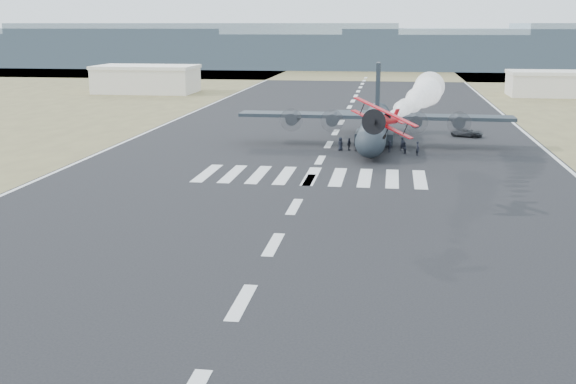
% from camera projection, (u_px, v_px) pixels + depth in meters
% --- Properties ---
extents(scrub_far, '(500.00, 80.00, 0.00)m').
position_uv_depth(scrub_far, '(369.00, 72.00, 254.31)').
color(scrub_far, brown).
rests_on(scrub_far, ground).
extents(runway_markings, '(60.00, 260.00, 0.01)m').
position_uv_depth(runway_markings, '(320.00, 160.00, 90.46)').
color(runway_markings, silver).
rests_on(runway_markings, ground).
extents(ridge_seg_b, '(150.00, 50.00, 15.00)m').
position_uv_depth(ridge_seg_b, '(58.00, 47.00, 299.71)').
color(ridge_seg_b, gray).
rests_on(ridge_seg_b, ground).
extents(ridge_seg_c, '(150.00, 50.00, 17.00)m').
position_uv_depth(ridge_seg_c, '(210.00, 45.00, 290.39)').
color(ridge_seg_c, gray).
rests_on(ridge_seg_c, ground).
extents(ridge_seg_d, '(150.00, 50.00, 13.00)m').
position_uv_depth(ridge_seg_d, '(372.00, 51.00, 281.75)').
color(ridge_seg_d, gray).
rests_on(ridge_seg_d, ground).
extents(ridge_seg_e, '(150.00, 50.00, 15.00)m').
position_uv_depth(ridge_seg_e, '(545.00, 49.00, 272.42)').
color(ridge_seg_e, gray).
rests_on(ridge_seg_e, ground).
extents(hangar_left, '(24.50, 14.50, 6.70)m').
position_uv_depth(hangar_left, '(146.00, 79.00, 178.89)').
color(hangar_left, beige).
rests_on(hangar_left, ground).
extents(hangar_right, '(20.50, 12.50, 5.90)m').
position_uv_depth(hangar_right, '(553.00, 83.00, 170.09)').
color(hangar_right, beige).
rests_on(hangar_right, ground).
extents(aerobatic_biplane, '(5.88, 5.69, 3.50)m').
position_uv_depth(aerobatic_biplane, '(384.00, 120.00, 63.56)').
color(aerobatic_biplane, red).
extents(smoke_trail, '(7.35, 30.58, 3.89)m').
position_uv_depth(smoke_trail, '(425.00, 92.00, 87.03)').
color(smoke_trail, white).
extents(transport_aircraft, '(37.73, 31.11, 10.93)m').
position_uv_depth(transport_aircraft, '(375.00, 124.00, 101.79)').
color(transport_aircraft, black).
rests_on(transport_aircraft, ground).
extents(support_vehicle, '(5.13, 3.53, 1.30)m').
position_uv_depth(support_vehicle, '(467.00, 133.00, 108.93)').
color(support_vehicle, black).
rests_on(support_vehicle, ground).
extents(crew_a, '(0.83, 0.77, 1.84)m').
position_uv_depth(crew_a, '(403.00, 144.00, 96.77)').
color(crew_a, black).
rests_on(crew_a, ground).
extents(crew_b, '(0.72, 0.89, 1.59)m').
position_uv_depth(crew_b, '(404.00, 148.00, 94.64)').
color(crew_b, black).
rests_on(crew_b, ground).
extents(crew_c, '(1.10, 0.90, 1.55)m').
position_uv_depth(crew_c, '(389.00, 146.00, 95.85)').
color(crew_c, black).
rests_on(crew_c, ground).
extents(crew_d, '(0.81, 1.09, 1.67)m').
position_uv_depth(crew_d, '(349.00, 144.00, 97.23)').
color(crew_d, black).
rests_on(crew_d, ground).
extents(crew_e, '(1.02, 1.01, 1.82)m').
position_uv_depth(crew_e, '(340.00, 144.00, 97.07)').
color(crew_e, black).
rests_on(crew_e, ground).
extents(crew_f, '(1.65, 0.66, 1.73)m').
position_uv_depth(crew_f, '(367.00, 150.00, 92.36)').
color(crew_f, black).
rests_on(crew_f, ground).
extents(crew_g, '(0.73, 0.81, 1.83)m').
position_uv_depth(crew_g, '(418.00, 148.00, 93.46)').
color(crew_g, black).
rests_on(crew_g, ground).
extents(crew_h, '(0.69, 0.88, 1.59)m').
position_uv_depth(crew_h, '(355.00, 145.00, 96.93)').
color(crew_h, black).
rests_on(crew_h, ground).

